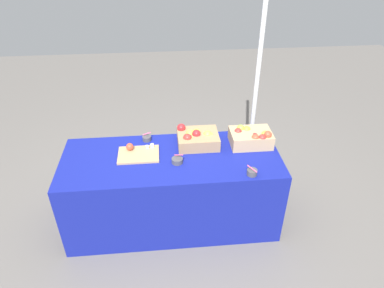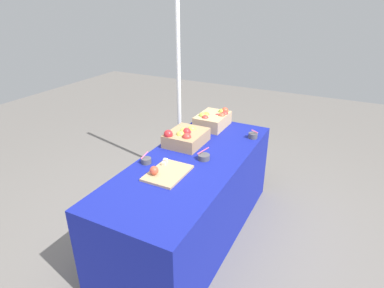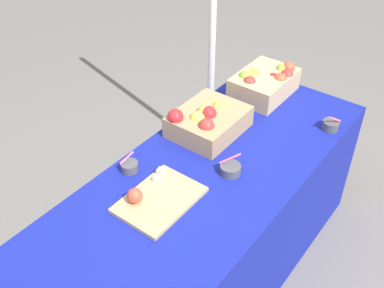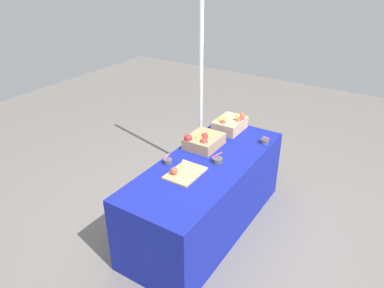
{
  "view_description": "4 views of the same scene",
  "coord_description": "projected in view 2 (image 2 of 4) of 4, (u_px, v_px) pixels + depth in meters",
  "views": [
    {
      "loc": [
        -0.05,
        -2.45,
        2.49
      ],
      "look_at": [
        0.18,
        -0.03,
        0.88
      ],
      "focal_mm": 32.49,
      "sensor_mm": 36.0,
      "label": 1
    },
    {
      "loc": [
        -2.03,
        -1.04,
        1.94
      ],
      "look_at": [
        -0.05,
        -0.03,
        0.9
      ],
      "focal_mm": 30.21,
      "sensor_mm": 36.0,
      "label": 2
    },
    {
      "loc": [
        -1.3,
        -0.89,
        2.12
      ],
      "look_at": [
        -0.02,
        0.08,
        0.87
      ],
      "focal_mm": 42.97,
      "sensor_mm": 36.0,
      "label": 3
    },
    {
      "loc": [
        -2.52,
        -1.45,
        2.45
      ],
      "look_at": [
        -0.18,
        0.05,
        0.99
      ],
      "focal_mm": 34.11,
      "sensor_mm": 36.0,
      "label": 4
    }
  ],
  "objects": [
    {
      "name": "sample_bowl_far",
      "position": [
        146.0,
        161.0,
        2.51
      ],
      "size": [
        0.08,
        0.08,
        0.08
      ],
      "color": "#4C4C51",
      "rests_on": "table"
    },
    {
      "name": "tent_pole",
      "position": [
        179.0,
        81.0,
        3.36
      ],
      "size": [
        0.04,
        0.04,
        2.24
      ],
      "primitive_type": "cylinder",
      "color": "white",
      "rests_on": "ground_plane"
    },
    {
      "name": "ground_plane",
      "position": [
        192.0,
        233.0,
        2.88
      ],
      "size": [
        10.0,
        10.0,
        0.0
      ],
      "primitive_type": "plane",
      "color": "slate"
    },
    {
      "name": "apple_crate_left",
      "position": [
        213.0,
        120.0,
        3.19
      ],
      "size": [
        0.37,
        0.27,
        0.17
      ],
      "color": "tan",
      "rests_on": "table"
    },
    {
      "name": "cutting_board_front",
      "position": [
        166.0,
        172.0,
        2.36
      ],
      "size": [
        0.35,
        0.25,
        0.08
      ],
      "color": "tan",
      "rests_on": "table"
    },
    {
      "name": "sample_bowl_near",
      "position": [
        204.0,
        157.0,
        2.57
      ],
      "size": [
        0.1,
        0.1,
        0.1
      ],
      "color": "#4C4C51",
      "rests_on": "table"
    },
    {
      "name": "apple_crate_middle",
      "position": [
        186.0,
        137.0,
        2.82
      ],
      "size": [
        0.37,
        0.3,
        0.16
      ],
      "color": "tan",
      "rests_on": "table"
    },
    {
      "name": "table",
      "position": [
        192.0,
        199.0,
        2.73
      ],
      "size": [
        1.9,
        0.76,
        0.74
      ],
      "primitive_type": "cube",
      "color": "navy",
      "rests_on": "ground_plane"
    },
    {
      "name": "sample_bowl_mid",
      "position": [
        253.0,
        135.0,
        2.95
      ],
      "size": [
        0.09,
        0.08,
        0.1
      ],
      "color": "#4C4C51",
      "rests_on": "table"
    }
  ]
}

